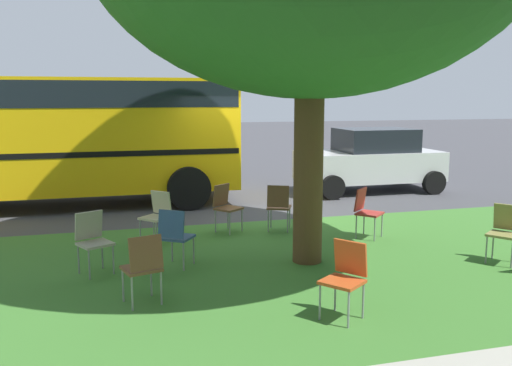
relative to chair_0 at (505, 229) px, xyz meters
name	(u,v)px	position (x,y,z in m)	size (l,w,h in m)	color
ground	(253,219)	(2.91, -3.80, -0.52)	(80.00, 80.00, 0.00)	#424247
grass_verge	(309,266)	(2.91, -0.60, -0.52)	(48.00, 6.00, 0.01)	#3D752D
chair_0	(505,229)	(0.00, 0.00, 0.00)	(0.58, 0.58, 0.88)	olive
chair_1	(143,264)	(5.37, 0.32, 0.00)	(0.51, 0.52, 0.88)	brown
chair_2	(175,233)	(4.83, -1.04, 0.00)	(0.58, 0.58, 0.88)	#335184
chair_3	(157,213)	(4.95, -2.54, 0.00)	(0.59, 0.59, 0.88)	beige
chair_4	(279,204)	(2.71, -2.72, 0.00)	(0.55, 0.56, 0.88)	brown
chair_5	(345,274)	(3.19, 1.29, 0.00)	(0.58, 0.58, 0.88)	#C64C1E
chair_6	(366,209)	(1.35, -1.90, 0.00)	(0.59, 0.59, 0.88)	#B7332D
chair_7	(226,204)	(3.66, -2.97, 0.00)	(0.58, 0.59, 0.88)	brown
chair_8	(93,237)	(5.98, -1.11, 0.00)	(0.56, 0.56, 0.88)	#ADA393
parked_car	(371,160)	(-0.94, -6.22, 0.32)	(3.70, 1.92, 1.65)	silver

